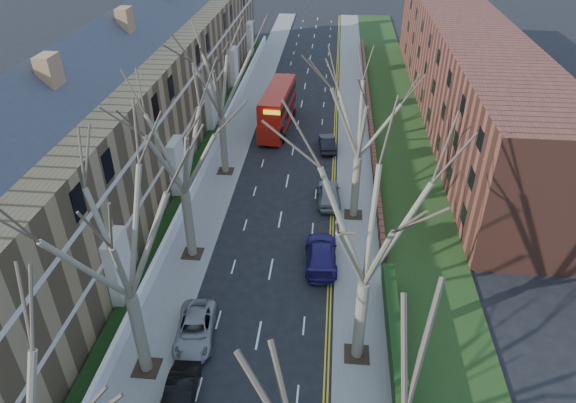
# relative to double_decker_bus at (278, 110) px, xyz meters

# --- Properties ---
(pavement_left) EXTENTS (3.00, 102.00, 0.12)m
(pavement_left) POSITION_rel_double_decker_bus_xyz_m (-3.97, 1.05, -2.03)
(pavement_left) COLOR slate
(pavement_left) RESTS_ON ground
(pavement_right) EXTENTS (3.00, 102.00, 0.12)m
(pavement_right) POSITION_rel_double_decker_bus_xyz_m (8.03, 1.05, -2.03)
(pavement_right) COLOR slate
(pavement_right) RESTS_ON ground
(terrace_left) EXTENTS (9.70, 78.00, 13.60)m
(terrace_left) POSITION_rel_double_decker_bus_xyz_m (-11.62, -6.95, 3.44)
(terrace_left) COLOR olive
(terrace_left) RESTS_ON ground
(flats_right) EXTENTS (13.97, 54.00, 10.00)m
(flats_right) POSITION_rel_double_decker_bus_xyz_m (19.49, 5.05, 2.90)
(flats_right) COLOR brown
(flats_right) RESTS_ON ground
(front_wall_left) EXTENTS (0.30, 78.00, 1.00)m
(front_wall_left) POSITION_rel_double_decker_bus_xyz_m (-5.62, -6.95, -1.47)
(front_wall_left) COLOR white
(front_wall_left) RESTS_ON ground
(grass_verge_right) EXTENTS (6.00, 102.00, 0.06)m
(grass_verge_right) POSITION_rel_double_decker_bus_xyz_m (12.53, 1.05, -1.94)
(grass_verge_right) COLOR #203814
(grass_verge_right) RESTS_ON ground
(tree_left_mid) EXTENTS (10.50, 10.50, 14.71)m
(tree_left_mid) POSITION_rel_double_decker_bus_xyz_m (-3.67, -31.95, 7.47)
(tree_left_mid) COLOR #695E4B
(tree_left_mid) RESTS_ON ground
(tree_left_far) EXTENTS (10.15, 10.15, 14.22)m
(tree_left_far) POSITION_rel_double_decker_bus_xyz_m (-3.67, -21.95, 7.15)
(tree_left_far) COLOR #695E4B
(tree_left_far) RESTS_ON ground
(tree_left_dist) EXTENTS (10.50, 10.50, 14.71)m
(tree_left_dist) POSITION_rel_double_decker_bus_xyz_m (-3.67, -9.95, 7.47)
(tree_left_dist) COLOR #695E4B
(tree_left_dist) RESTS_ON ground
(tree_right_mid) EXTENTS (10.50, 10.50, 14.71)m
(tree_right_mid) POSITION_rel_double_decker_bus_xyz_m (7.73, -29.95, 7.47)
(tree_right_mid) COLOR #695E4B
(tree_right_mid) RESTS_ON ground
(tree_right_far) EXTENTS (10.15, 10.15, 14.22)m
(tree_right_far) POSITION_rel_double_decker_bus_xyz_m (7.73, -15.95, 7.16)
(tree_right_far) COLOR #695E4B
(tree_right_far) RESTS_ON ground
(double_decker_bus) EXTENTS (3.17, 10.26, 4.26)m
(double_decker_bus) POSITION_rel_double_decker_bus_xyz_m (0.00, 0.00, 0.00)
(double_decker_bus) COLOR #A8160C
(double_decker_bus) RESTS_ON ground
(car_left_mid) EXTENTS (1.62, 4.15, 1.34)m
(car_left_mid) POSITION_rel_double_decker_bus_xyz_m (-1.24, -33.92, -1.42)
(car_left_mid) COLOR black
(car_left_mid) RESTS_ON ground
(car_left_far) EXTENTS (2.61, 4.83, 1.29)m
(car_left_far) POSITION_rel_double_decker_bus_xyz_m (-1.57, -29.43, -1.44)
(car_left_far) COLOR gray
(car_left_far) RESTS_ON ground
(car_right_near) EXTENTS (2.43, 5.43, 1.55)m
(car_right_near) POSITION_rel_double_decker_bus_xyz_m (5.40, -21.94, -1.31)
(car_right_near) COLOR navy
(car_right_near) RESTS_ON ground
(car_right_mid) EXTENTS (2.19, 4.68, 1.55)m
(car_right_mid) POSITION_rel_double_decker_bus_xyz_m (5.73, -14.01, -1.31)
(car_right_mid) COLOR gray
(car_right_mid) RESTS_ON ground
(car_right_far) EXTENTS (1.87, 4.21, 1.34)m
(car_right_far) POSITION_rel_double_decker_bus_xyz_m (5.31, -4.42, -1.42)
(car_right_far) COLOR black
(car_right_far) RESTS_ON ground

